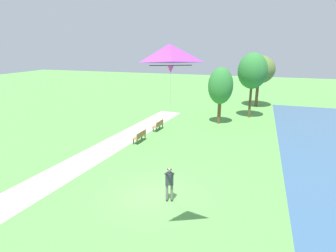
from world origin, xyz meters
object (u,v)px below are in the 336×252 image
Objects in this scene: person_kite_flyer at (169,181)px; tree_treeline_right at (259,70)px; tree_behind_path at (221,86)px; park_bench_far_walkway at (159,125)px; tree_lakeside_far at (253,71)px; park_bench_near_walkway at (140,136)px; flying_kite at (170,60)px.

person_kite_flyer is 25.02m from tree_treeline_right.
person_kite_flyer is 0.34× the size of tree_behind_path.
park_bench_far_walkway is 7.04m from tree_behind_path.
person_kite_flyer is 0.29× the size of tree_treeline_right.
tree_behind_path is at bearing -128.64° from tree_lakeside_far.
flying_kite is at bearing -61.32° from park_bench_near_walkway.
park_bench_near_walkway is 14.14m from tree_lakeside_far.
flying_kite is at bearing -94.85° from tree_lakeside_far.
person_kite_flyer is at bearing -90.90° from tree_behind_path.
tree_treeline_right is at bearing 85.02° from flying_kite.
flying_kite is 3.68× the size of park_bench_far_walkway.
park_bench_near_walkway is 19.39m from tree_treeline_right.
flying_kite reaches higher than park_bench_near_walkway.
flying_kite is at bearing -87.32° from tree_behind_path.
person_kite_flyer reaches higher than park_bench_near_walkway.
person_kite_flyer is 0.32× the size of flying_kite.
park_bench_far_walkway is 0.24× the size of tree_treeline_right.
tree_behind_path is (0.24, 15.05, 2.61)m from person_kite_flyer.
park_bench_far_walkway is at bearing -140.07° from tree_behind_path.
park_bench_far_walkway is at bearing 111.55° from flying_kite.
park_bench_far_walkway is at bearing -121.02° from tree_treeline_right.
tree_lakeside_far is at bearing 85.15° from flying_kite.
flying_kite is 18.78m from tree_behind_path.
tree_behind_path is (5.11, 7.53, 3.15)m from park_bench_near_walkway.
person_kite_flyer is 8.98m from park_bench_near_walkway.
park_bench_near_walkway and park_bench_far_walkway have the same top height.
tree_lakeside_far reaches higher than park_bench_far_walkway.
tree_lakeside_far is (7.55, 7.44, 4.36)m from park_bench_far_walkway.
tree_behind_path is (-0.86, 18.46, -3.34)m from flying_kite.
park_bench_near_walkway is 0.24× the size of tree_treeline_right.
tree_lakeside_far is (2.96, 18.46, 3.82)m from person_kite_flyer.
flying_kite is 14.05m from park_bench_near_walkway.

